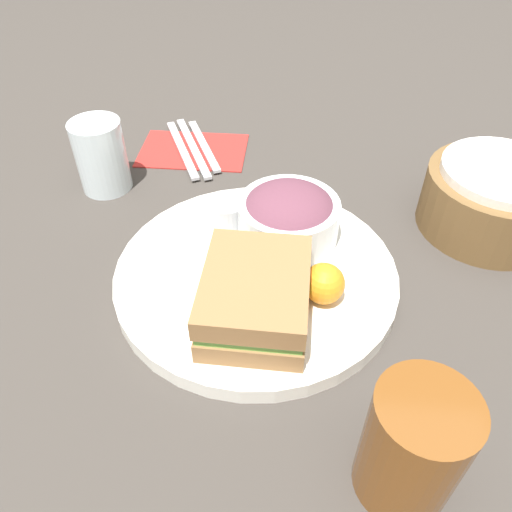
# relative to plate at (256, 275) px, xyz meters

# --- Properties ---
(ground_plane) EXTENTS (4.00, 4.00, 0.00)m
(ground_plane) POSITION_rel_plate_xyz_m (0.00, 0.00, -0.01)
(ground_plane) COLOR #3D3833
(plate) EXTENTS (0.33, 0.33, 0.02)m
(plate) POSITION_rel_plate_xyz_m (0.00, 0.00, 0.00)
(plate) COLOR white
(plate) RESTS_ON ground_plane
(sandwich) EXTENTS (0.14, 0.11, 0.06)m
(sandwich) POSITION_rel_plate_xyz_m (0.07, 0.01, 0.04)
(sandwich) COLOR olive
(sandwich) RESTS_ON plate
(salad_bowl) EXTENTS (0.12, 0.12, 0.07)m
(salad_bowl) POSITION_rel_plate_xyz_m (-0.06, 0.03, 0.04)
(salad_bowl) COLOR white
(salad_bowl) RESTS_ON plate
(dressing_cup) EXTENTS (0.05, 0.05, 0.03)m
(dressing_cup) POSITION_rel_plate_xyz_m (-0.08, -0.04, 0.03)
(dressing_cup) COLOR #B7B7BC
(dressing_cup) RESTS_ON plate
(orange_wedge) EXTENTS (0.05, 0.05, 0.05)m
(orange_wedge) POSITION_rel_plate_xyz_m (0.04, 0.08, 0.03)
(orange_wedge) COLOR orange
(orange_wedge) RESTS_ON plate
(drink_glass) EXTENTS (0.08, 0.08, 0.12)m
(drink_glass) POSITION_rel_plate_xyz_m (0.22, 0.14, 0.05)
(drink_glass) COLOR brown
(drink_glass) RESTS_ON ground_plane
(bread_basket) EXTENTS (0.18, 0.18, 0.09)m
(bread_basket) POSITION_rel_plate_xyz_m (-0.13, 0.30, 0.03)
(bread_basket) COLOR brown
(bread_basket) RESTS_ON ground_plane
(napkin) EXTENTS (0.12, 0.17, 0.00)m
(napkin) POSITION_rel_plate_xyz_m (-0.29, -0.13, -0.01)
(napkin) COLOR #B22823
(napkin) RESTS_ON ground_plane
(fork) EXTENTS (0.17, 0.09, 0.01)m
(fork) POSITION_rel_plate_xyz_m (-0.28, -0.14, -0.00)
(fork) COLOR silver
(fork) RESTS_ON napkin
(knife) EXTENTS (0.18, 0.09, 0.01)m
(knife) POSITION_rel_plate_xyz_m (-0.29, -0.13, -0.00)
(knife) COLOR silver
(knife) RESTS_ON napkin
(spoon) EXTENTS (0.15, 0.08, 0.01)m
(spoon) POSITION_rel_plate_xyz_m (-0.29, -0.11, -0.00)
(spoon) COLOR silver
(spoon) RESTS_ON napkin
(water_glass) EXTENTS (0.07, 0.07, 0.10)m
(water_glass) POSITION_rel_plate_xyz_m (-0.18, -0.24, 0.04)
(water_glass) COLOR silver
(water_glass) RESTS_ON ground_plane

